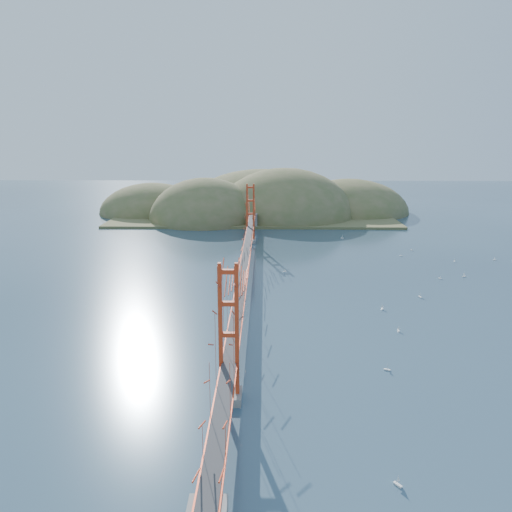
{
  "coord_description": "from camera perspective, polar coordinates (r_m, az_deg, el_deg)",
  "views": [
    {
      "loc": [
        2.83,
        -66.86,
        21.45
      ],
      "look_at": [
        1.63,
        0.0,
        4.76
      ],
      "focal_mm": 35.0,
      "sensor_mm": 36.0,
      "label": 1
    }
  ],
  "objects": [
    {
      "name": "ground",
      "position": [
        70.27,
        -1.33,
        -3.76
      ],
      "size": [
        320.0,
        320.0,
        0.0
      ],
      "primitive_type": "plane",
      "color": "#293F52",
      "rests_on": "ground"
    },
    {
      "name": "bridge",
      "position": [
        68.63,
        -1.36,
        1.86
      ],
      "size": [
        2.2,
        94.4,
        12.0
      ],
      "color": "gray",
      "rests_on": "ground"
    },
    {
      "name": "far_headlands",
      "position": [
        137.06,
        0.76,
        5.01
      ],
      "size": [
        84.0,
        58.0,
        25.0
      ],
      "color": "olive",
      "rests_on": "ground"
    },
    {
      "name": "sailboat_0",
      "position": [
        64.23,
        14.22,
        -5.8
      ],
      "size": [
        0.52,
        0.61,
        0.71
      ],
      "color": "white",
      "rests_on": "ground"
    },
    {
      "name": "sailboat_3",
      "position": [
        78.71,
        3.3,
        -1.72
      ],
      "size": [
        0.55,
        0.55,
        0.6
      ],
      "color": "white",
      "rests_on": "ground"
    },
    {
      "name": "sailboat_16",
      "position": [
        79.83,
        20.28,
        -2.36
      ],
      "size": [
        0.55,
        0.55,
        0.58
      ],
      "color": "white",
      "rests_on": "ground"
    },
    {
      "name": "sailboat_8",
      "position": [
        82.23,
        22.69,
        -2.11
      ],
      "size": [
        0.66,
        0.62,
        0.74
      ],
      "color": "white",
      "rests_on": "ground"
    },
    {
      "name": "sailboat_15",
      "position": [
        97.03,
        17.35,
        0.68
      ],
      "size": [
        0.53,
        0.53,
        0.6
      ],
      "color": "white",
      "rests_on": "ground"
    },
    {
      "name": "sailboat_12",
      "position": [
        104.79,
        9.82,
        2.08
      ],
      "size": [
        0.63,
        0.63,
        0.68
      ],
      "color": "white",
      "rests_on": "ground"
    },
    {
      "name": "sailboat_4",
      "position": [
        91.24,
        21.74,
        -0.51
      ],
      "size": [
        0.46,
        0.5,
        0.56
      ],
      "color": "white",
      "rests_on": "ground"
    },
    {
      "name": "sailboat_17",
      "position": [
        94.91,
        25.61,
        -0.36
      ],
      "size": [
        0.58,
        0.53,
        0.65
      ],
      "color": "white",
      "rests_on": "ground"
    },
    {
      "name": "sailboat_10",
      "position": [
        35.28,
        15.9,
        -23.72
      ],
      "size": [
        0.68,
        0.68,
        0.73
      ],
      "color": "white",
      "rests_on": "ground"
    },
    {
      "name": "sailboat_6",
      "position": [
        48.8,
        14.76,
        -12.36
      ],
      "size": [
        0.64,
        0.64,
        0.7
      ],
      "color": "white",
      "rests_on": "ground"
    },
    {
      "name": "sailboat_1",
      "position": [
        70.12,
        18.23,
        -4.39
      ],
      "size": [
        0.6,
        0.63,
        0.71
      ],
      "color": "white",
      "rests_on": "ground"
    },
    {
      "name": "sailboat_7",
      "position": [
        92.18,
        16.23,
        0.08
      ],
      "size": [
        0.56,
        0.56,
        0.59
      ],
      "color": "white",
      "rests_on": "ground"
    },
    {
      "name": "sailboat_extra_0",
      "position": [
        57.91,
        15.98,
        -8.14
      ],
      "size": [
        0.43,
        0.54,
        0.64
      ],
      "color": "white",
      "rests_on": "ground"
    }
  ]
}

